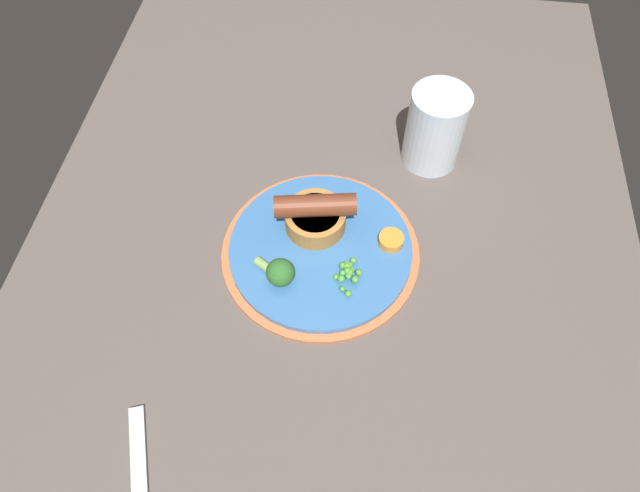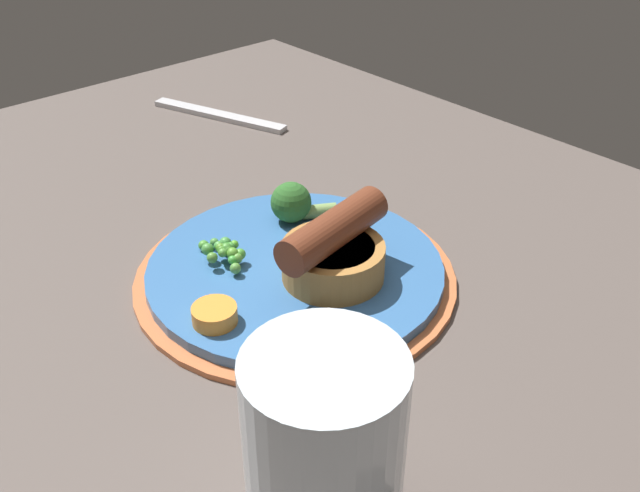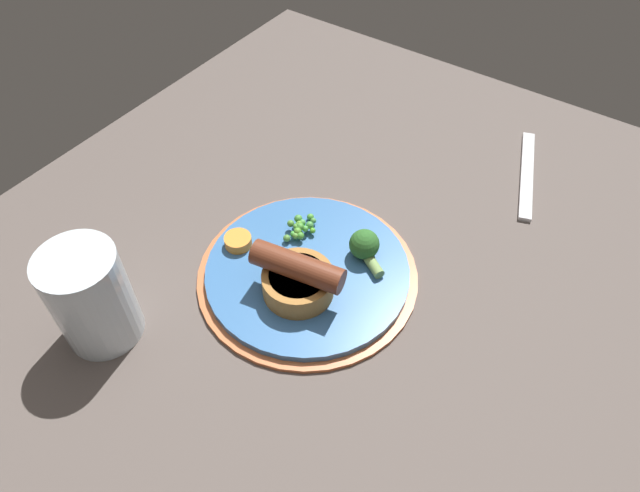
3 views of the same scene
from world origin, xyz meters
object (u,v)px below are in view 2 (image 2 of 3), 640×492
object	(u,v)px
sausage_pudding	(333,251)
carrot_slice_0	(215,315)
fork	(219,115)
dinner_plate	(295,273)
broccoli_floret_near	(294,203)
pea_pile	(224,251)
drinking_glass	(324,451)

from	to	relation	value
sausage_pudding	carrot_slice_0	bearing A→B (deg)	161.56
carrot_slice_0	fork	xyz separation A→B (cm)	(32.90, -23.26, -1.73)
dinner_plate	carrot_slice_0	bearing A→B (deg)	101.01
sausage_pudding	carrot_slice_0	size ratio (longest dim) A/B	3.27
broccoli_floret_near	pea_pile	bearing A→B (deg)	39.84
carrot_slice_0	drinking_glass	distance (cm)	17.62
broccoli_floret_near	drinking_glass	distance (cm)	29.71
fork	drinking_glass	distance (cm)	57.07
sausage_pudding	pea_pile	bearing A→B (deg)	114.73
carrot_slice_0	broccoli_floret_near	bearing A→B (deg)	-61.94
carrot_slice_0	dinner_plate	bearing A→B (deg)	-78.99
pea_pile	broccoli_floret_near	size ratio (longest dim) A/B	1.00
broccoli_floret_near	carrot_slice_0	size ratio (longest dim) A/B	1.70
sausage_pudding	dinner_plate	bearing A→B (deg)	98.73
broccoli_floret_near	carrot_slice_0	bearing A→B (deg)	58.97
fork	broccoli_floret_near	bearing A→B (deg)	139.22
dinner_plate	broccoli_floret_near	size ratio (longest dim) A/B	4.66
sausage_pudding	pea_pile	world-z (taller)	sausage_pudding
dinner_plate	drinking_glass	xyz separation A→B (cm)	(-18.28, 13.48, 5.23)
broccoli_floret_near	sausage_pudding	bearing A→B (deg)	99.88
pea_pile	carrot_slice_0	xyz separation A→B (cm)	(-5.73, 4.93, -0.36)
fork	pea_pile	bearing A→B (deg)	126.49
sausage_pudding	broccoli_floret_near	bearing A→B (deg)	59.18
pea_pile	fork	world-z (taller)	pea_pile
dinner_plate	pea_pile	bearing A→B (deg)	44.16
carrot_slice_0	drinking_glass	size ratio (longest dim) A/B	0.28
dinner_plate	drinking_glass	distance (cm)	23.31
pea_pile	fork	xyz separation A→B (cm)	(27.17, -18.33, -2.09)
dinner_plate	carrot_slice_0	xyz separation A→B (cm)	(-1.72, 8.82, 1.46)
dinner_plate	broccoli_floret_near	world-z (taller)	broccoli_floret_near
dinner_plate	carrot_slice_0	distance (cm)	9.11
broccoli_floret_near	fork	xyz separation A→B (cm)	(25.87, -10.08, -2.76)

